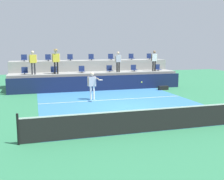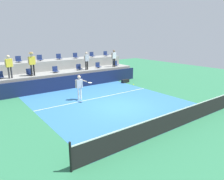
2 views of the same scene
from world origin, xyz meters
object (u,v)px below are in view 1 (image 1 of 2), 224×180
at_px(stadium_chair_lower_far_right, 158,68).
at_px(spectator_in_white, 33,60).
at_px(stadium_chair_upper_mid_left, 70,58).
at_px(spectator_with_hat, 56,58).
at_px(tennis_player, 92,83).
at_px(tennis_ball, 142,82).
at_px(stadium_chair_upper_far_left, 24,58).
at_px(equipment_bag, 163,88).
at_px(spectator_leaning_on_rail, 118,60).
at_px(stadium_chair_upper_right, 131,57).
at_px(stadium_chair_upper_far_right, 149,57).
at_px(stadium_chair_lower_mid_right, 110,69).
at_px(stadium_chair_upper_center, 91,58).
at_px(spectator_in_grey, 154,59).
at_px(stadium_chair_lower_right, 134,69).
at_px(stadium_chair_upper_left, 48,58).
at_px(stadium_chair_lower_far_left, 25,71).
at_px(stadium_chair_lower_mid_left, 82,70).
at_px(stadium_chair_lower_left, 54,71).
at_px(stadium_chair_upper_mid_right, 111,57).

bearing_deg(stadium_chair_lower_far_right, spectator_in_white, -177.79).
height_order(stadium_chair_upper_mid_left, spectator_with_hat, spectator_with_hat).
bearing_deg(tennis_player, tennis_ball, -61.01).
relative_size(stadium_chair_lower_far_right, stadium_chair_upper_far_left, 1.00).
xyz_separation_m(spectator_with_hat, equipment_bag, (7.74, -1.87, -2.23)).
xyz_separation_m(spectator_leaning_on_rail, tennis_ball, (-1.09, -7.43, -0.75)).
relative_size(stadium_chair_upper_right, tennis_ball, 7.65).
distance_m(stadium_chair_upper_far_right, spectator_with_hat, 8.66).
relative_size(stadium_chair_lower_mid_right, stadium_chair_upper_right, 1.00).
xyz_separation_m(stadium_chair_lower_far_right, stadium_chair_upper_center, (-5.26, 1.80, 0.85)).
bearing_deg(spectator_in_grey, spectator_in_white, 180.00).
distance_m(stadium_chair_lower_mid_right, stadium_chair_upper_far_left, 6.75).
bearing_deg(stadium_chair_lower_far_right, spectator_in_grey, -143.70).
height_order(stadium_chair_lower_right, equipment_bag, stadium_chair_lower_right).
distance_m(stadium_chair_upper_mid_left, spectator_with_hat, 2.55).
distance_m(stadium_chair_upper_far_right, tennis_player, 9.18).
bearing_deg(spectator_in_grey, stadium_chair_upper_left, 165.20).
bearing_deg(stadium_chair_lower_right, tennis_ball, -108.10).
relative_size(stadium_chair_lower_far_left, stadium_chair_lower_mid_left, 1.00).
xyz_separation_m(stadium_chair_upper_far_left, stadium_chair_upper_right, (8.95, 0.00, 0.00)).
bearing_deg(stadium_chair_upper_left, stadium_chair_upper_center, 0.00).
distance_m(stadium_chair_lower_mid_left, stadium_chair_lower_far_right, 6.39).
relative_size(stadium_chair_lower_left, stadium_chair_lower_mid_right, 1.00).
relative_size(stadium_chair_lower_far_right, spectator_in_grey, 0.31).
distance_m(stadium_chair_lower_mid_left, equipment_bag, 6.35).
distance_m(stadium_chair_upper_center, tennis_ball, 9.67).
bearing_deg(stadium_chair_lower_far_left, spectator_leaning_on_rail, -3.15).
bearing_deg(stadium_chair_lower_far_right, stadium_chair_lower_far_left, 180.00).
height_order(stadium_chair_lower_right, spectator_in_white, spectator_in_white).
height_order(stadium_chair_upper_mid_left, stadium_chair_upper_center, same).
bearing_deg(spectator_in_grey, stadium_chair_upper_far_right, 75.53).
relative_size(stadium_chair_lower_far_right, stadium_chair_upper_mid_right, 1.00).
height_order(stadium_chair_upper_far_left, stadium_chair_upper_right, same).
bearing_deg(spectator_with_hat, stadium_chair_upper_far_left, 136.30).
distance_m(stadium_chair_upper_center, spectator_leaning_on_rail, 2.75).
relative_size(stadium_chair_lower_right, stadium_chair_upper_mid_right, 1.00).
xyz_separation_m(stadium_chair_upper_mid_right, stadium_chair_upper_far_right, (3.59, 0.00, 0.00)).
distance_m(stadium_chair_lower_mid_right, stadium_chair_upper_center, 2.26).
bearing_deg(spectator_leaning_on_rail, equipment_bag, -32.02).
height_order(stadium_chair_lower_mid_right, stadium_chair_upper_mid_left, stadium_chair_upper_mid_left).
xyz_separation_m(stadium_chair_lower_left, stadium_chair_lower_right, (6.37, 0.00, 0.00)).
bearing_deg(stadium_chair_upper_far_right, spectator_in_grey, -104.47).
height_order(stadium_chair_upper_left, stadium_chair_upper_right, same).
bearing_deg(stadium_chair_upper_far_right, spectator_in_white, -167.67).
distance_m(stadium_chair_lower_far_right, stadium_chair_upper_far_right, 1.99).
bearing_deg(stadium_chair_lower_mid_right, stadium_chair_upper_center, 120.96).
height_order(stadium_chair_upper_center, spectator_in_grey, spectator_in_grey).
bearing_deg(tennis_player, stadium_chair_lower_mid_right, 62.43).
bearing_deg(stadium_chair_lower_mid_left, stadium_chair_upper_mid_right, 32.39).
bearing_deg(tennis_ball, stadium_chair_lower_right, 71.90).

